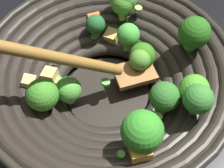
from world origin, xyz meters
name	(u,v)px	position (x,y,z in m)	size (l,w,h in m)	color
ground_plane	(107,94)	(0.00, 0.00, 0.00)	(4.00, 4.00, 0.00)	black
wok	(109,75)	(0.00, 0.00, 0.06)	(0.43, 0.43, 0.21)	black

